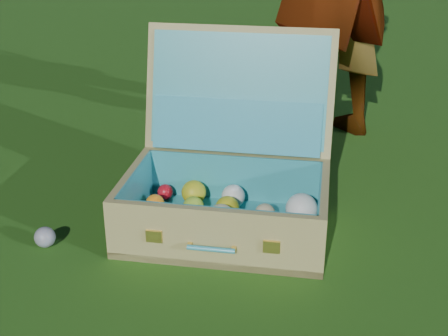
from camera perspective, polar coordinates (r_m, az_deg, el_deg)
ground at (r=1.96m, az=0.21°, el=-6.05°), size 60.00×60.00×0.00m
stray_ball at (r=1.96m, az=-16.06°, el=-6.09°), size 0.06×0.06×0.06m
suitcase at (r=1.97m, az=0.51°, el=-0.41°), size 0.72×0.68×0.58m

